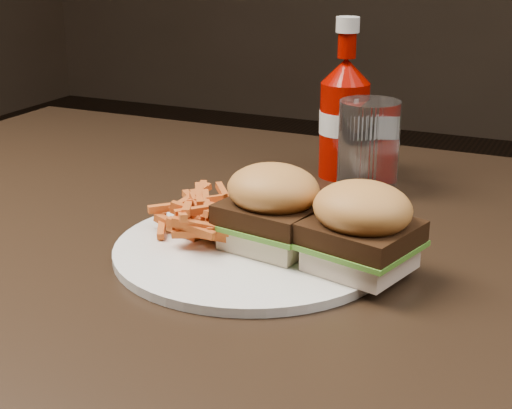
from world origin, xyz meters
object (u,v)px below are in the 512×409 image
at_px(dining_table, 254,243).
at_px(ketchup_bottle, 344,131).
at_px(tumbler, 368,148).
at_px(plate, 252,250).

distance_m(dining_table, ketchup_bottle, 0.23).
bearing_deg(ketchup_bottle, tumbler, -45.61).
height_order(dining_table, ketchup_bottle, ketchup_bottle).
bearing_deg(plate, ketchup_bottle, 90.79).
xyz_separation_m(plate, tumbler, (0.04, 0.24, 0.05)).
distance_m(ketchup_bottle, tumbler, 0.07).
relative_size(dining_table, plate, 4.36).
distance_m(plate, tumbler, 0.25).
bearing_deg(tumbler, ketchup_bottle, 134.39).
xyz_separation_m(dining_table, plate, (0.03, -0.07, 0.03)).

